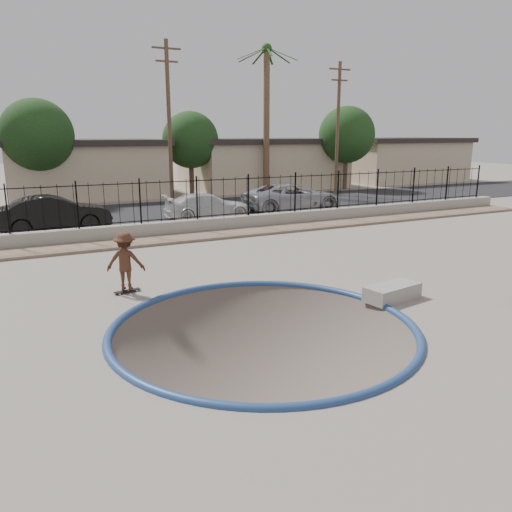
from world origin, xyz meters
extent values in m
cube|color=gray|center=(0.00, 12.00, -1.10)|extent=(120.00, 120.00, 2.20)
torus|color=navy|center=(0.00, -1.00, 0.00)|extent=(7.04, 7.04, 0.20)
cube|color=#947A61|center=(0.00, 9.20, 0.06)|extent=(42.00, 1.60, 0.11)
cube|color=gray|center=(0.00, 10.30, 0.30)|extent=(42.00, 0.45, 0.60)
cube|color=black|center=(0.00, 10.30, 0.72)|extent=(40.00, 0.04, 0.03)
cube|color=black|center=(0.00, 10.30, 2.30)|extent=(40.00, 0.04, 0.04)
cube|color=black|center=(0.00, 17.00, 0.02)|extent=(90.00, 8.00, 0.04)
cube|color=#C1AE8A|center=(0.00, 26.50, 1.75)|extent=(10.00, 8.00, 3.50)
cube|color=#2B2623|center=(0.00, 26.50, 3.70)|extent=(10.60, 8.60, 0.40)
cube|color=#C1AE8A|center=(14.00, 26.50, 1.75)|extent=(12.00, 8.00, 3.50)
cube|color=#2B2623|center=(14.00, 26.50, 3.70)|extent=(12.60, 8.60, 0.40)
cube|color=#C1AE8A|center=(28.00, 26.50, 1.75)|extent=(11.00, 8.00, 3.50)
cube|color=#2B2623|center=(28.00, 26.50, 3.70)|extent=(11.60, 8.60, 0.40)
cylinder|color=brown|center=(12.00, 22.00, 5.00)|extent=(0.44, 0.44, 10.00)
sphere|color=#204618|center=(12.00, 22.00, 9.95)|extent=(0.70, 0.70, 0.70)
cylinder|color=#473323|center=(4.00, 19.00, 4.75)|extent=(0.24, 0.24, 9.50)
cube|color=#473323|center=(4.00, 19.00, 9.00)|extent=(1.70, 0.10, 0.10)
cube|color=#473323|center=(4.00, 19.00, 8.30)|extent=(1.30, 0.10, 0.10)
cylinder|color=#473323|center=(16.00, 19.00, 4.50)|extent=(0.24, 0.24, 9.00)
cube|color=#473323|center=(16.00, 19.00, 8.50)|extent=(1.70, 0.10, 0.10)
cube|color=#473323|center=(16.00, 19.00, 7.80)|extent=(1.30, 0.10, 0.10)
cylinder|color=#473323|center=(-3.00, 23.00, 1.50)|extent=(0.34, 0.34, 3.00)
sphere|color=#143311|center=(-3.00, 23.00, 4.20)|extent=(4.32, 4.32, 4.32)
cylinder|color=#473323|center=(7.00, 24.00, 1.38)|extent=(0.34, 0.34, 2.75)
sphere|color=#143311|center=(7.00, 24.00, 3.85)|extent=(3.96, 3.96, 3.96)
cylinder|color=#473323|center=(19.00, 22.00, 1.50)|extent=(0.34, 0.34, 3.00)
sphere|color=#143311|center=(19.00, 22.00, 4.20)|extent=(4.32, 4.32, 4.32)
imported|color=brown|center=(-2.20, 3.00, 0.81)|extent=(1.19, 0.96, 1.61)
cube|color=black|center=(-2.20, 3.00, 0.06)|extent=(0.76, 0.32, 0.02)
cylinder|color=silver|center=(-2.44, 2.89, 0.02)|extent=(0.05, 0.04, 0.05)
cylinder|color=silver|center=(-2.46, 3.02, 0.02)|extent=(0.05, 0.04, 0.05)
cylinder|color=silver|center=(-1.95, 2.98, 0.02)|extent=(0.05, 0.04, 0.05)
cylinder|color=silver|center=(-1.97, 3.11, 0.02)|extent=(0.05, 0.04, 0.05)
cube|color=gray|center=(4.00, -0.70, 0.20)|extent=(1.70, 0.96, 0.40)
imported|color=black|center=(-3.14, 13.40, 0.82)|extent=(4.82, 1.81, 1.57)
imported|color=silver|center=(4.18, 13.40, 0.68)|extent=(4.60, 2.18, 1.30)
imported|color=#A0A2A9|center=(9.43, 13.79, 0.82)|extent=(5.76, 2.85, 1.57)
camera|label=1|loc=(-4.84, -10.42, 4.30)|focal=35.00mm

